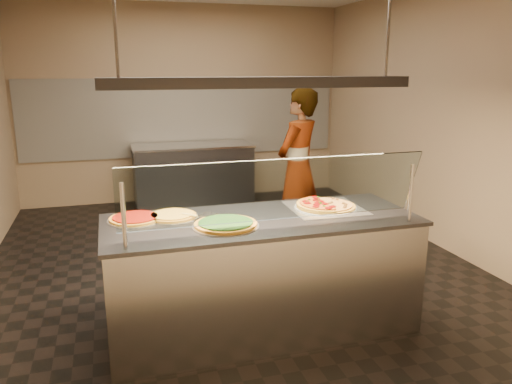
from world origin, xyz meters
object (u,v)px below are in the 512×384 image
object	(u,v)px
sneeze_guard	(277,191)
pizza_spinach	(226,224)
perforated_tray	(325,207)
prep_table	(193,175)
pizza_spatula	(197,215)
heat_lamp_housing	(262,83)
pizza_tomato	(135,218)
worker	(298,167)
half_pizza_sausage	(339,204)
half_pizza_pepperoni	(313,205)
serving_counter	(262,274)
pizza_cheese	(172,215)

from	to	relation	value
sneeze_guard	pizza_spinach	distance (m)	0.48
perforated_tray	prep_table	size ratio (longest dim) A/B	0.33
pizza_spatula	heat_lamp_housing	bearing A→B (deg)	-15.67
pizza_spatula	prep_table	distance (m)	3.84
pizza_tomato	worker	world-z (taller)	worker
prep_table	heat_lamp_housing	xyz separation A→B (m)	(-0.11, -3.90, 1.48)
pizza_spinach	pizza_tomato	world-z (taller)	pizza_spinach
heat_lamp_housing	half_pizza_sausage	bearing A→B (deg)	9.16
perforated_tray	pizza_spinach	distance (m)	0.93
perforated_tray	half_pizza_pepperoni	size ratio (longest dim) A/B	1.23
perforated_tray	pizza_spatula	bearing A→B (deg)	178.99
sneeze_guard	worker	world-z (taller)	worker
half_pizza_pepperoni	heat_lamp_housing	size ratio (longest dim) A/B	0.21
serving_counter	pizza_cheese	xyz separation A→B (m)	(-0.66, 0.22, 0.48)
sneeze_guard	pizza_tomato	bearing A→B (deg)	148.56
perforated_tray	worker	bearing A→B (deg)	75.78
sneeze_guard	heat_lamp_housing	bearing A→B (deg)	90.00
pizza_tomato	heat_lamp_housing	xyz separation A→B (m)	(0.94, -0.23, 1.01)
serving_counter	worker	size ratio (longest dim) A/B	1.31
pizza_cheese	heat_lamp_housing	bearing A→B (deg)	-18.60
worker	half_pizza_pepperoni	bearing A→B (deg)	33.47
perforated_tray	heat_lamp_housing	bearing A→B (deg)	-168.81
sneeze_guard	half_pizza_sausage	world-z (taller)	sneeze_guard
worker	half_pizza_sausage	bearing A→B (deg)	40.58
half_pizza_sausage	pizza_spatula	xyz separation A→B (m)	(-1.18, 0.02, 0.00)
pizza_spinach	heat_lamp_housing	size ratio (longest dim) A/B	0.21
sneeze_guard	heat_lamp_housing	world-z (taller)	heat_lamp_housing
pizza_tomato	prep_table	size ratio (longest dim) A/B	0.23
perforated_tray	pizza_spatula	distance (m)	1.06
sneeze_guard	pizza_tomato	size ratio (longest dim) A/B	5.18
prep_table	heat_lamp_housing	bearing A→B (deg)	-91.67
prep_table	pizza_spinach	bearing A→B (deg)	-96.08
sneeze_guard	pizza_cheese	world-z (taller)	sneeze_guard
pizza_spinach	pizza_spatula	size ratio (longest dim) A/B	1.73
pizza_spatula	heat_lamp_housing	world-z (taller)	heat_lamp_housing
pizza_cheese	pizza_spatula	world-z (taller)	pizza_spatula
pizza_tomato	worker	xyz separation A→B (m)	(1.97, 1.65, -0.03)
pizza_tomato	pizza_cheese	bearing A→B (deg)	-1.60
half_pizza_pepperoni	worker	bearing A→B (deg)	72.35
half_pizza_sausage	serving_counter	bearing A→B (deg)	-170.84
pizza_spinach	heat_lamp_housing	xyz separation A→B (m)	(0.31, 0.12, 1.00)
sneeze_guard	heat_lamp_housing	distance (m)	0.80
pizza_spatula	prep_table	bearing A→B (deg)	81.06
perforated_tray	prep_table	xyz separation A→B (m)	(-0.47, 3.78, -0.47)
serving_counter	half_pizza_pepperoni	bearing A→B (deg)	13.78
sneeze_guard	prep_table	size ratio (longest dim) A/B	1.21
perforated_tray	pizza_spatula	size ratio (longest dim) A/B	2.10
pizza_tomato	heat_lamp_housing	distance (m)	1.39
perforated_tray	pizza_cheese	size ratio (longest dim) A/B	1.49
half_pizza_sausage	half_pizza_pepperoni	bearing A→B (deg)	179.55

